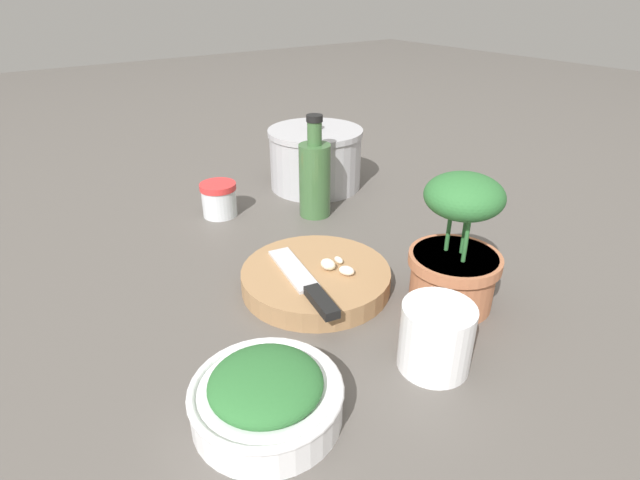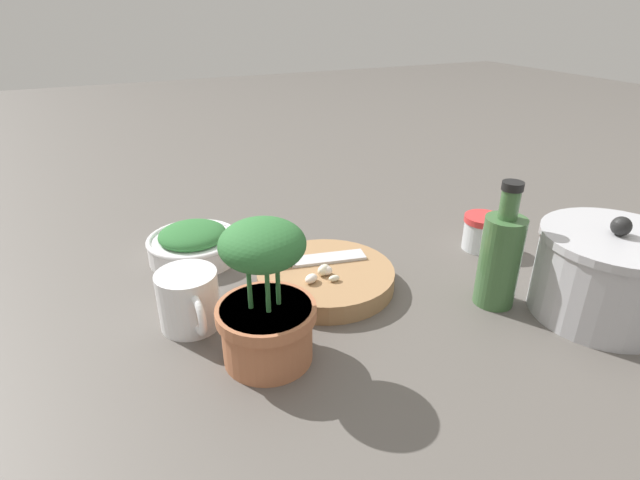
# 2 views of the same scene
# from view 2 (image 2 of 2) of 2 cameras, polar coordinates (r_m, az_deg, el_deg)

# --- Properties ---
(ground_plane) EXTENTS (5.00, 5.00, 0.00)m
(ground_plane) POSITION_cam_2_polar(r_m,az_deg,el_deg) (0.85, 3.64, -5.45)
(ground_plane) COLOR #56514C
(cutting_board) EXTENTS (0.23, 0.23, 0.03)m
(cutting_board) POSITION_cam_2_polar(r_m,az_deg,el_deg) (0.84, 0.64, -4.31)
(cutting_board) COLOR #9E754C
(cutting_board) RESTS_ON ground_plane
(chef_knife) EXTENTS (0.21, 0.07, 0.01)m
(chef_knife) POSITION_cam_2_polar(r_m,az_deg,el_deg) (0.85, -2.33, -2.35)
(chef_knife) COLOR black
(chef_knife) RESTS_ON cutting_board
(garlic_cloves) EXTENTS (0.06, 0.04, 0.02)m
(garlic_cloves) POSITION_cam_2_polar(r_m,az_deg,el_deg) (0.81, 0.23, -3.79)
(garlic_cloves) COLOR white
(garlic_cloves) RESTS_ON cutting_board
(herb_bowl) EXTENTS (0.17, 0.17, 0.07)m
(herb_bowl) POSITION_cam_2_polar(r_m,az_deg,el_deg) (0.95, -14.26, -0.34)
(herb_bowl) COLOR white
(herb_bowl) RESTS_ON ground_plane
(spice_jar) EXTENTS (0.07, 0.07, 0.07)m
(spice_jar) POSITION_cam_2_polar(r_m,az_deg,el_deg) (1.01, 17.99, 0.86)
(spice_jar) COLOR silver
(spice_jar) RESTS_ON ground_plane
(coffee_mug) EXTENTS (0.09, 0.12, 0.09)m
(coffee_mug) POSITION_cam_2_polar(r_m,az_deg,el_deg) (0.76, -14.73, -6.67)
(coffee_mug) COLOR white
(coffee_mug) RESTS_ON ground_plane
(oil_bottle) EXTENTS (0.06, 0.06, 0.20)m
(oil_bottle) POSITION_cam_2_polar(r_m,az_deg,el_deg) (0.82, 19.89, -1.87)
(oil_bottle) COLOR #3D6638
(oil_bottle) RESTS_ON ground_plane
(stock_pot) EXTENTS (0.21, 0.21, 0.16)m
(stock_pot) POSITION_cam_2_polar(r_m,az_deg,el_deg) (0.86, 29.97, -3.47)
(stock_pot) COLOR #B2B2B7
(stock_pot) RESTS_ON ground_plane
(potted_herb) EXTENTS (0.13, 0.13, 0.20)m
(potted_herb) POSITION_cam_2_polar(r_m,az_deg,el_deg) (0.65, -6.24, -7.15)
(potted_herb) COLOR #B26B47
(potted_herb) RESTS_ON ground_plane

